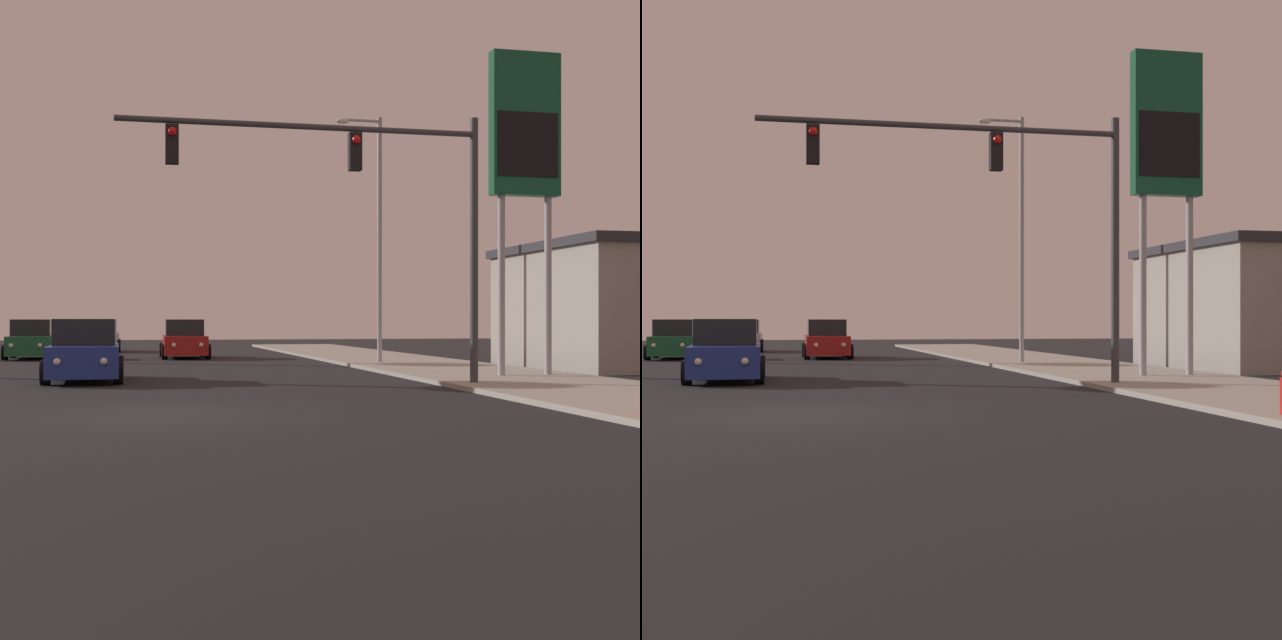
% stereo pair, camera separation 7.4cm
% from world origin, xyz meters
% --- Properties ---
extents(ground_plane, '(120.00, 120.00, 0.00)m').
position_xyz_m(ground_plane, '(0.00, 0.00, 0.00)').
color(ground_plane, black).
extents(sidewalk_right, '(5.00, 60.00, 0.12)m').
position_xyz_m(sidewalk_right, '(9.50, 10.00, 0.06)').
color(sidewalk_right, '#9E998E').
rests_on(sidewalk_right, ground).
extents(car_red, '(2.04, 4.33, 1.68)m').
position_xyz_m(car_red, '(1.76, 23.36, 0.76)').
color(car_red, maroon).
rests_on(car_red, ground).
extents(car_green, '(2.04, 4.34, 1.68)m').
position_xyz_m(car_green, '(-4.68, 24.13, 0.76)').
color(car_green, '#195933').
rests_on(car_green, ground).
extents(car_blue, '(2.04, 4.32, 1.68)m').
position_xyz_m(car_blue, '(-1.78, 9.16, 0.76)').
color(car_blue, navy).
rests_on(car_blue, ground).
extents(car_silver, '(2.04, 4.33, 1.68)m').
position_xyz_m(car_silver, '(-2.05, 32.33, 0.76)').
color(car_silver, '#B7B7BC').
rests_on(car_silver, ground).
extents(traffic_light_mast, '(8.74, 0.36, 6.50)m').
position_xyz_m(traffic_light_mast, '(5.11, 4.95, 4.80)').
color(traffic_light_mast, '#38383D').
rests_on(traffic_light_mast, sidewalk_right).
extents(street_lamp, '(1.74, 0.24, 9.00)m').
position_xyz_m(street_lamp, '(8.29, 15.91, 5.12)').
color(street_lamp, '#99999E').
rests_on(street_lamp, sidewalk_right).
extents(gas_station_sign, '(2.00, 0.42, 9.00)m').
position_xyz_m(gas_station_sign, '(10.20, 7.42, 6.62)').
color(gas_station_sign, '#99999E').
rests_on(gas_station_sign, sidewalk_right).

